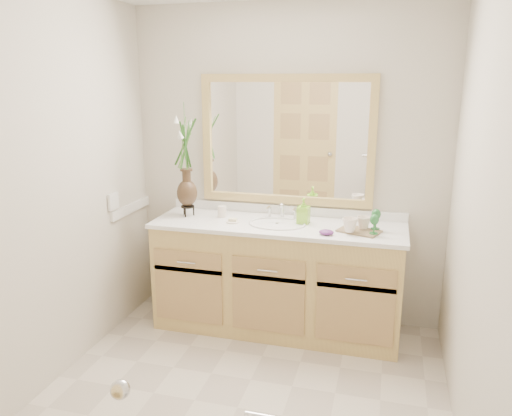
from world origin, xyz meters
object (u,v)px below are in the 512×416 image
(flower_vase, at_px, (186,150))
(tumbler, at_px, (222,212))
(tray, at_px, (359,231))
(soap_bottle, at_px, (304,212))

(flower_vase, xyz_separation_m, tumbler, (0.27, 0.04, -0.47))
(tumbler, height_order, tray, tumbler)
(tray, bearing_deg, flower_vase, -163.89)
(soap_bottle, bearing_deg, tray, -9.89)
(flower_vase, xyz_separation_m, tray, (1.30, -0.08, -0.51))
(soap_bottle, relative_size, tray, 0.62)
(flower_vase, height_order, tumbler, flower_vase)
(flower_vase, bearing_deg, tumbler, 8.09)
(flower_vase, bearing_deg, tray, -3.70)
(tumbler, bearing_deg, soap_bottle, -0.62)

